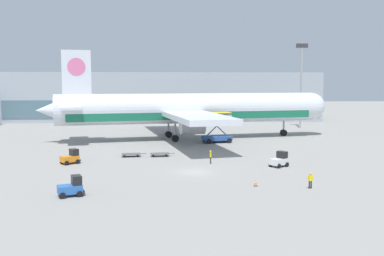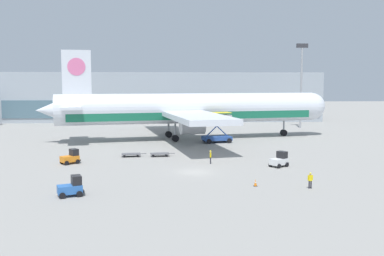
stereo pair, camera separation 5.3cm
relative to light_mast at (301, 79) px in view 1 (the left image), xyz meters
The scene contains 13 objects.
ground_plane 59.85m from the light_mast, 119.77° to the right, with size 400.00×400.00×0.00m, color gray.
terminal_building 42.01m from the light_mast, 143.87° to the left, with size 90.00×18.20×14.00m.
light_mast is the anchor object (origin of this frame).
airplane_main 35.00m from the light_mast, 145.66° to the right, with size 57.50×48.64×17.00m.
scissor_lift_loader 35.36m from the light_mast, 133.61° to the right, with size 5.69×4.23×5.60m.
baggage_tug_foreground 52.46m from the light_mast, 110.18° to the right, with size 2.81×2.62×2.00m.
baggage_tug_mid 64.80m from the light_mast, 135.78° to the right, with size 2.79×2.66×2.00m.
baggage_tug_far 75.29m from the light_mast, 124.18° to the right, with size 2.78×2.33×2.00m.
baggage_dolly_lead 55.92m from the light_mast, 133.99° to the right, with size 3.76×1.78×0.48m.
baggage_dolly_second 53.04m from the light_mast, 130.60° to the right, with size 3.76×1.78×0.48m.
ground_crew_near 53.90m from the light_mast, 120.29° to the right, with size 0.25×0.57×1.85m.
ground_crew_far 63.41m from the light_mast, 106.29° to the right, with size 0.57×0.24×1.71m.
traffic_cone_near 64.04m from the light_mast, 111.46° to the right, with size 0.40×0.40×0.73m.
Camera 1 is at (-3.20, -52.24, 11.03)m, focal length 40.00 mm.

